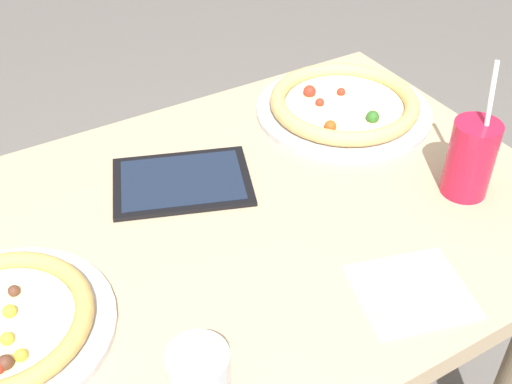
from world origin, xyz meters
TOP-DOWN VIEW (x-y plane):
  - dining_table at (0.00, 0.00)m, footprint 1.11×0.76m
  - pizza_far at (0.35, 0.18)m, footprint 0.36×0.36m
  - drink_cup_colored at (0.38, -0.13)m, footprint 0.08×0.08m
  - paper_napkin at (0.14, -0.27)m, footprint 0.19×0.18m
  - tablet at (-0.03, 0.13)m, footprint 0.28×0.24m

SIDE VIEW (x-z plane):
  - dining_table at x=0.00m, z-range 0.25..1.00m
  - paper_napkin at x=0.14m, z-range 0.75..0.75m
  - tablet at x=-0.03m, z-range 0.75..0.76m
  - pizza_far at x=0.35m, z-range 0.75..0.79m
  - drink_cup_colored at x=0.38m, z-range 0.70..0.94m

